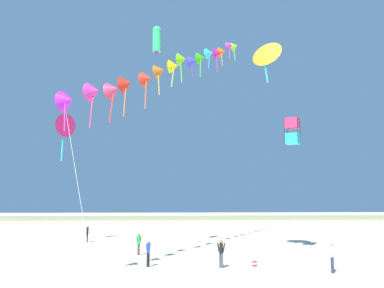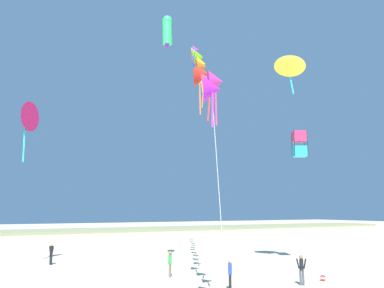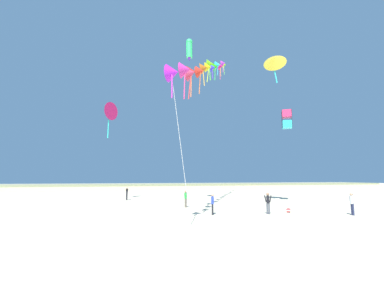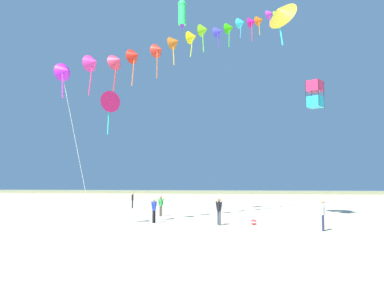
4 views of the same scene
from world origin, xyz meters
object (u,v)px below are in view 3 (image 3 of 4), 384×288
Objects in this scene: person_near_right at (352,202)px; person_mid_center at (186,198)px; large_kite_high_solo at (287,119)px; person_far_left at (127,193)px; person_far_right at (212,203)px; person_near_left at (268,202)px; large_kite_low_lead at (274,60)px; large_kite_outer_drift at (109,111)px; beach_ball at (288,210)px; large_kite_mid_trail at (189,49)px.

person_near_right is 14.32m from person_mid_center.
person_far_left is at bearing 153.69° from large_kite_high_solo.
person_far_right is at bearing -79.97° from person_mid_center.
person_far_left is 16.86m from person_far_right.
person_near_left reaches higher than person_mid_center.
person_near_left is 0.43× the size of large_kite_low_lead.
person_near_left is 0.36× the size of large_kite_outer_drift.
large_kite_low_lead is (15.57, -11.18, 14.96)m from person_far_left.
person_near_left is 4.74× the size of beach_ball.
large_kite_low_lead is 10.11m from large_kite_mid_trail.
large_kite_low_lead is at bearing -26.95° from large_kite_mid_trail.
person_near_right is 12.80m from large_kite_high_solo.
large_kite_high_solo reaches higher than person_far_left.
large_kite_outer_drift is at bearing 158.44° from large_kite_high_solo.
person_near_right reaches higher than person_near_left.
person_near_right is 4.85× the size of beach_ball.
large_kite_mid_trail is (-10.54, 11.53, 17.43)m from person_near_right.
person_far_right is 15.89m from large_kite_high_solo.
person_near_right is at bearing -19.15° from person_near_left.
person_far_right reaches higher than beach_ball.
person_far_right is at bearing 178.49° from beach_ball.
person_far_left is 22.20m from large_kite_high_solo.
person_near_left is at bearing -64.86° from large_kite_mid_trail.
large_kite_low_lead reaches higher than person_near_right.
beach_ball is (13.44, -15.63, -0.78)m from person_far_left.
large_kite_low_lead reaches higher than person_far_right.
person_far_left is (-17.39, 18.27, -0.05)m from person_near_right.
person_near_left is at bearing -131.03° from large_kite_low_lead.
large_kite_outer_drift is at bearing -163.56° from person_far_left.
person_near_right is at bearing -33.79° from beach_ball.
person_near_right is 1.05× the size of person_far_left.
person_near_right is 0.63× the size of large_kite_mid_trail.
large_kite_low_lead reaches higher than person_near_left.
person_near_right is at bearing -14.83° from person_far_right.
beach_ball is (7.68, -5.72, -0.77)m from person_mid_center.
person_far_right is at bearing 165.17° from person_near_right.
large_kite_low_lead reaches higher than beach_ball.
large_kite_outer_drift is (-13.88, 15.37, 10.58)m from person_near_left.
beach_ball is (2.18, 0.51, -0.81)m from person_near_left.
person_mid_center is 0.42× the size of large_kite_low_lead.
large_kite_mid_trail reaches higher than person_far_left.
large_kite_high_solo is at bearing 45.51° from person_near_left.
large_kite_low_lead is 21.41m from large_kite_outer_drift.
large_kite_low_lead is 1.82× the size of large_kite_high_solo.
large_kite_low_lead is at bearing -29.77° from large_kite_outer_drift.
large_kite_high_solo is at bearing -11.29° from large_kite_mid_trail.
person_mid_center is 0.99× the size of person_far_right.
person_near_right is 0.44× the size of large_kite_low_lead.
large_kite_outer_drift is (-9.47, 5.97, -6.87)m from large_kite_mid_trail.
large_kite_low_lead is 1.41× the size of large_kite_mid_trail.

